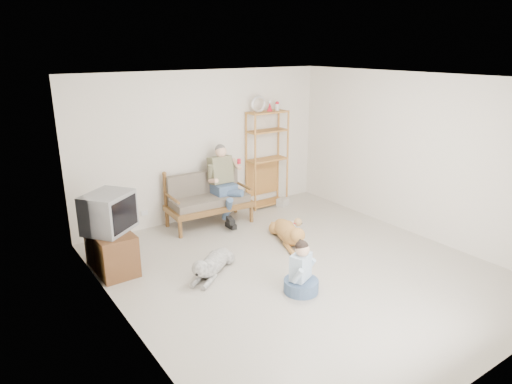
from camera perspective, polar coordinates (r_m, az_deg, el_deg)
floor at (r=6.74m, az=5.41°, el=-9.60°), size 5.50×5.50×0.00m
ceiling at (r=6.00m, az=6.18°, el=13.94°), size 5.50×5.50×0.00m
wall_back at (r=8.45m, az=-6.41°, el=5.79°), size 5.00×0.00×5.00m
wall_front at (r=4.64m, az=28.42°, el=-6.58°), size 5.00×0.00×5.00m
wall_left at (r=5.06m, az=-16.41°, el=-3.12°), size 0.00×5.50×5.50m
wall_right at (r=8.04m, az=19.53°, el=4.25°), size 0.00×5.50×5.50m
loveseat at (r=8.25m, az=-6.10°, el=-0.72°), size 1.53×0.78×0.95m
man at (r=8.18m, az=-3.78°, el=0.41°), size 0.54×0.77×1.25m
etagere at (r=9.03m, az=1.39°, el=4.23°), size 0.84×0.37×2.21m
book_stack at (r=9.26m, az=3.36°, el=-1.25°), size 0.28×0.24×0.15m
tv_stand at (r=6.89m, az=-17.67°, el=-7.02°), size 0.52×0.91×0.60m
crt_tv at (r=6.70m, az=-17.92°, el=-2.43°), size 0.85×0.82×0.55m
wall_outlet at (r=8.23m, az=-13.77°, el=-2.57°), size 0.12×0.02×0.08m
golden_retriever at (r=7.52m, az=4.14°, el=-5.13°), size 0.64×1.32×0.41m
shaggy_dog at (r=6.55m, az=-5.58°, el=-8.97°), size 1.02×0.86×0.37m
terrier at (r=8.05m, az=4.16°, el=-4.10°), size 0.48×0.47×0.23m
child at (r=6.07m, az=5.66°, el=-10.10°), size 0.46×0.46×0.73m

